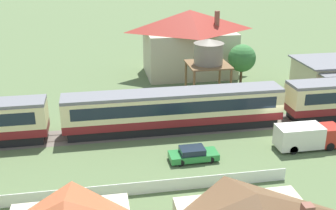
{
  "coord_description": "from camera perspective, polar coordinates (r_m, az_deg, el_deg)",
  "views": [
    {
      "loc": [
        -17.57,
        -36.65,
        17.79
      ],
      "look_at": [
        -10.33,
        3.47,
        1.98
      ],
      "focal_mm": 45.0,
      "sensor_mm": 36.0,
      "label": 1
    }
  ],
  "objects": [
    {
      "name": "ground_plane",
      "position": [
        44.36,
        14.08,
        -3.13
      ],
      "size": [
        600.0,
        600.0,
        0.0
      ],
      "primitive_type": "plane",
      "color": "#566B42"
    },
    {
      "name": "passenger_train",
      "position": [
        42.03,
        1.21,
        -0.46
      ],
      "size": [
        68.85,
        3.09,
        4.12
      ],
      "color": "maroon",
      "rests_on": "ground_plane"
    },
    {
      "name": "railway_track",
      "position": [
        42.21,
        -8.37,
        -3.96
      ],
      "size": [
        116.2,
        3.6,
        0.04
      ],
      "color": "#665B51",
      "rests_on": "ground_plane"
    },
    {
      "name": "station_house_red_roof",
      "position": [
        59.9,
        2.91,
        8.57
      ],
      "size": [
        13.14,
        8.9,
        9.15
      ],
      "color": "#BCB293",
      "rests_on": "ground_plane"
    },
    {
      "name": "water_tower",
      "position": [
        49.2,
        5.51,
        6.94
      ],
      "size": [
        4.8,
        4.8,
        7.5
      ],
      "color": "brown",
      "rests_on": "ground_plane"
    },
    {
      "name": "picket_fence_front",
      "position": [
        32.35,
        -14.99,
        -11.88
      ],
      "size": [
        35.65,
        0.06,
        1.05
      ],
      "primitive_type": "cube",
      "color": "white",
      "rests_on": "ground_plane"
    },
    {
      "name": "parked_car_green",
      "position": [
        36.84,
        3.43,
        -6.69
      ],
      "size": [
        4.29,
        1.87,
        1.23
      ],
      "rotation": [
        0.0,
        0.0,
        0.02
      ],
      "color": "#287A38",
      "rests_on": "ground_plane"
    },
    {
      "name": "delivery_truck_red",
      "position": [
        40.74,
        18.32,
        -4.02
      ],
      "size": [
        5.96,
        2.13,
        2.24
      ],
      "color": "#B2281E",
      "rests_on": "ground_plane"
    },
    {
      "name": "yard_tree_0",
      "position": [
        55.4,
        9.99,
        6.25
      ],
      "size": [
        3.56,
        3.56,
        5.61
      ],
      "color": "#4C3823",
      "rests_on": "ground_plane"
    }
  ]
}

